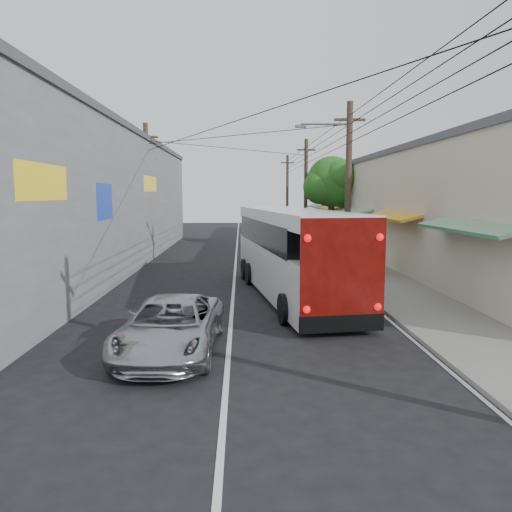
{
  "coord_description": "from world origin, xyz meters",
  "views": [
    {
      "loc": [
        0.32,
        -9.72,
        3.86
      ],
      "look_at": [
        0.89,
        9.34,
        1.52
      ],
      "focal_mm": 35.0,
      "sensor_mm": 36.0,
      "label": 1
    }
  ],
  "objects_px": {
    "parked_car_mid": "(298,241)",
    "pedestrian_far": "(378,257)",
    "jeepney": "(171,327)",
    "coach_bus": "(291,252)",
    "parked_suv": "(325,259)",
    "pedestrian_near": "(366,256)",
    "parked_car_far": "(297,235)"
  },
  "relations": [
    {
      "from": "parked_car_far",
      "to": "parked_car_mid",
      "type": "bearing_deg",
      "value": -94.13
    },
    {
      "from": "parked_car_mid",
      "to": "pedestrian_far",
      "type": "relative_size",
      "value": 2.72
    },
    {
      "from": "coach_bus",
      "to": "pedestrian_near",
      "type": "distance_m",
      "value": 6.39
    },
    {
      "from": "parked_car_mid",
      "to": "pedestrian_near",
      "type": "distance_m",
      "value": 10.82
    },
    {
      "from": "parked_suv",
      "to": "parked_car_far",
      "type": "distance_m",
      "value": 14.98
    },
    {
      "from": "parked_car_mid",
      "to": "pedestrian_near",
      "type": "height_order",
      "value": "pedestrian_near"
    },
    {
      "from": "pedestrian_near",
      "to": "pedestrian_far",
      "type": "distance_m",
      "value": 0.82
    },
    {
      "from": "jeepney",
      "to": "parked_car_mid",
      "type": "bearing_deg",
      "value": 78.74
    },
    {
      "from": "pedestrian_far",
      "to": "parked_suv",
      "type": "bearing_deg",
      "value": 12.8
    },
    {
      "from": "coach_bus",
      "to": "pedestrian_far",
      "type": "distance_m",
      "value": 7.15
    },
    {
      "from": "parked_suv",
      "to": "pedestrian_far",
      "type": "xyz_separation_m",
      "value": [
        2.84,
        1.24,
        -0.04
      ]
    },
    {
      "from": "pedestrian_near",
      "to": "parked_car_mid",
      "type": "bearing_deg",
      "value": -70.27
    },
    {
      "from": "jeepney",
      "to": "pedestrian_far",
      "type": "distance_m",
      "value": 14.73
    },
    {
      "from": "parked_car_mid",
      "to": "parked_car_far",
      "type": "bearing_deg",
      "value": 86.23
    },
    {
      "from": "jeepney",
      "to": "parked_car_far",
      "type": "relative_size",
      "value": 1.0
    },
    {
      "from": "parked_car_far",
      "to": "pedestrian_far",
      "type": "distance_m",
      "value": 13.95
    },
    {
      "from": "pedestrian_near",
      "to": "pedestrian_far",
      "type": "xyz_separation_m",
      "value": [
        0.73,
        0.36,
        -0.06
      ]
    },
    {
      "from": "parked_suv",
      "to": "parked_car_far",
      "type": "xyz_separation_m",
      "value": [
        0.41,
        14.98,
        -0.1
      ]
    },
    {
      "from": "jeepney",
      "to": "parked_suv",
      "type": "height_order",
      "value": "parked_suv"
    },
    {
      "from": "parked_car_far",
      "to": "pedestrian_far",
      "type": "bearing_deg",
      "value": -78.34
    },
    {
      "from": "parked_suv",
      "to": "jeepney",
      "type": "bearing_deg",
      "value": -115.98
    },
    {
      "from": "coach_bus",
      "to": "parked_suv",
      "type": "xyz_separation_m",
      "value": [
        1.96,
        3.99,
        -0.81
      ]
    },
    {
      "from": "pedestrian_near",
      "to": "pedestrian_far",
      "type": "height_order",
      "value": "pedestrian_near"
    },
    {
      "from": "parked_car_mid",
      "to": "pedestrian_near",
      "type": "bearing_deg",
      "value": -77.08
    },
    {
      "from": "pedestrian_far",
      "to": "coach_bus",
      "type": "bearing_deg",
      "value": 36.66
    },
    {
      "from": "parked_suv",
      "to": "pedestrian_far",
      "type": "relative_size",
      "value": 4.17
    },
    {
      "from": "jeepney",
      "to": "pedestrian_near",
      "type": "relative_size",
      "value": 3.0
    },
    {
      "from": "jeepney",
      "to": "pedestrian_far",
      "type": "relative_size",
      "value": 3.25
    },
    {
      "from": "parked_car_far",
      "to": "pedestrian_far",
      "type": "relative_size",
      "value": 3.25
    },
    {
      "from": "coach_bus",
      "to": "pedestrian_near",
      "type": "height_order",
      "value": "coach_bus"
    },
    {
      "from": "parked_suv",
      "to": "parked_car_far",
      "type": "relative_size",
      "value": 1.28
    },
    {
      "from": "parked_suv",
      "to": "pedestrian_near",
      "type": "relative_size",
      "value": 3.84
    }
  ]
}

